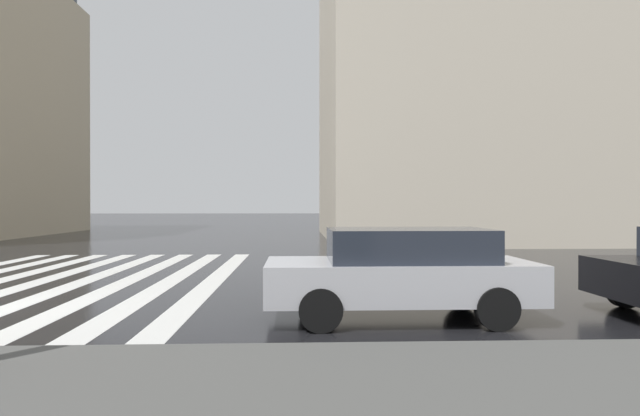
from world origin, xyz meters
name	(u,v)px	position (x,y,z in m)	size (l,w,h in m)	color
zebra_crossing	(70,279)	(4.00, -0.25, 0.00)	(13.00, 7.50, 0.01)	silver
haussmann_block_corner	(543,34)	(20.37, -19.16, 11.16)	(15.75, 23.81, 22.79)	beige
car_silver	(402,271)	(-1.00, -7.32, 0.76)	(1.85, 4.10, 1.41)	#B7B7BC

